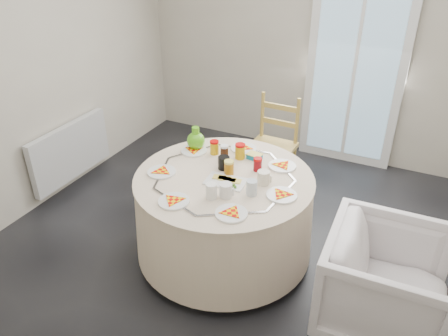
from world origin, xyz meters
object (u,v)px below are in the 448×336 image
at_px(radiator, 71,151).
at_px(green_pitcher, 196,133).
at_px(table, 224,215).
at_px(armchair, 387,280).
at_px(wooden_chair, 271,146).

xyz_separation_m(radiator, green_pitcher, (1.43, 0.01, 0.49)).
xyz_separation_m(table, green_pitcher, (-0.41, 0.31, 0.49)).
bearing_deg(table, armchair, -8.64).
bearing_deg(armchair, radiator, 79.56).
xyz_separation_m(radiator, table, (1.83, -0.29, -0.01)).
bearing_deg(table, green_pitcher, 142.90).
bearing_deg(wooden_chair, table, -86.89).
distance_m(radiator, wooden_chair, 1.98).
bearing_deg(radiator, wooden_chair, 23.94).
height_order(radiator, table, table).
xyz_separation_m(wooden_chair, green_pitcher, (-0.38, -0.79, 0.40)).
height_order(table, green_pitcher, green_pitcher).
distance_m(radiator, armchair, 3.12).
bearing_deg(green_pitcher, radiator, 173.23).
bearing_deg(radiator, armchair, -8.93).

